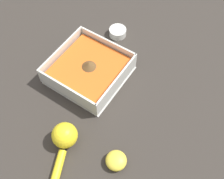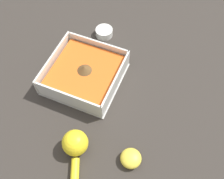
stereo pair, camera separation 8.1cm
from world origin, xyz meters
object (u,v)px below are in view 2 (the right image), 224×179
(square_dish, at_px, (84,74))
(lemon_half, at_px, (131,158))
(lemon_squeezer, at_px, (75,149))
(spice_bowl, at_px, (104,32))

(square_dish, height_order, lemon_half, square_dish)
(lemon_squeezer, bearing_deg, spice_bowl, -10.29)
(spice_bowl, xyz_separation_m, lemon_half, (-0.41, -0.26, 0.00))
(square_dish, xyz_separation_m, spice_bowl, (0.21, 0.02, -0.01))
(square_dish, distance_m, spice_bowl, 0.21)
(spice_bowl, distance_m, lemon_squeezer, 0.46)
(spice_bowl, bearing_deg, square_dish, -174.37)
(spice_bowl, bearing_deg, lemon_squeezer, -166.34)
(lemon_squeezer, bearing_deg, square_dish, -3.73)
(lemon_squeezer, xyz_separation_m, lemon_half, (0.04, -0.15, -0.02))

